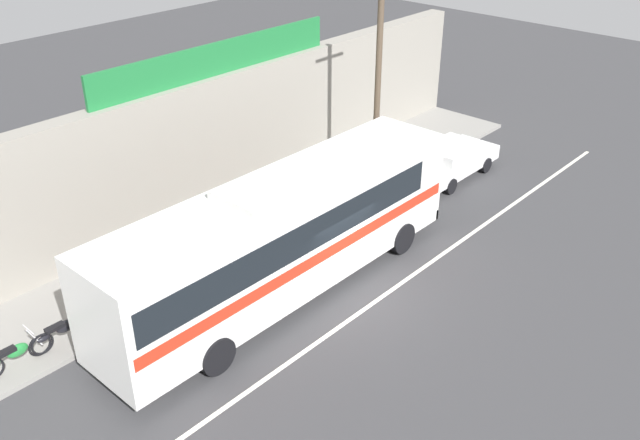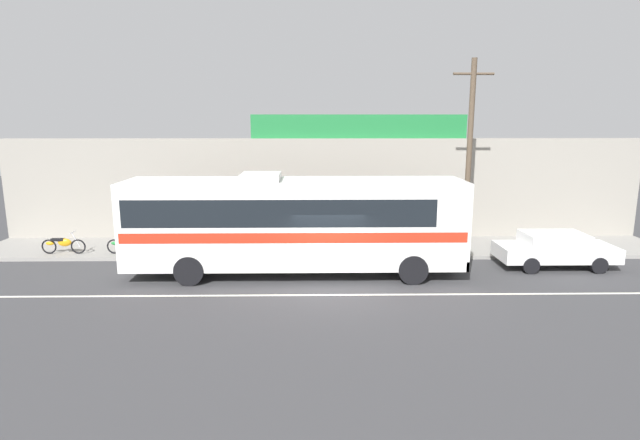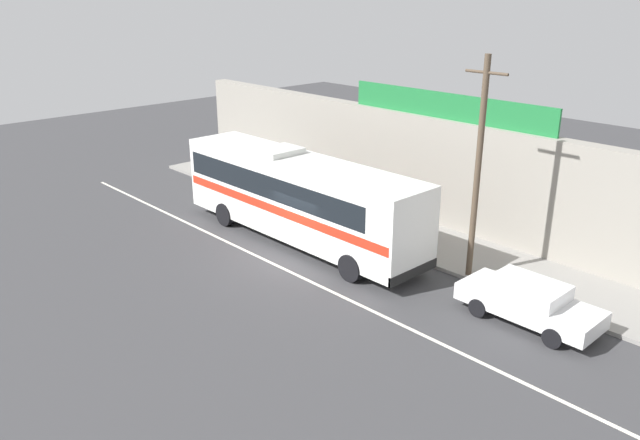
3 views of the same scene
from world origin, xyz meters
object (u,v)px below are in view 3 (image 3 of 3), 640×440
(intercity_bus, at_px, (298,194))
(parked_car, at_px, (528,301))
(pedestrian_far_right, at_px, (394,209))
(motorcycle_blue, at_px, (217,170))
(motorcycle_green, at_px, (246,181))
(pedestrian_by_curb, at_px, (346,196))
(utility_pole, at_px, (478,167))
(motorcycle_orange, at_px, (262,186))

(intercity_bus, height_order, parked_car, intercity_bus)
(parked_car, height_order, pedestrian_far_right, pedestrian_far_right)
(parked_car, distance_m, motorcycle_blue, 19.99)
(motorcycle_green, bearing_deg, pedestrian_by_curb, 7.79)
(motorcycle_green, distance_m, motorcycle_blue, 2.74)
(intercity_bus, relative_size, utility_pole, 1.55)
(pedestrian_far_right, bearing_deg, motorcycle_green, -172.65)
(motorcycle_green, bearing_deg, motorcycle_orange, -0.21)
(motorcycle_green, bearing_deg, parked_car, -5.93)
(pedestrian_by_curb, height_order, pedestrian_far_right, pedestrian_by_curb)
(motorcycle_green, height_order, motorcycle_blue, same)
(utility_pole, height_order, motorcycle_orange, utility_pole)
(intercity_bus, height_order, pedestrian_far_right, intercity_bus)
(pedestrian_by_curb, bearing_deg, parked_car, -13.98)
(utility_pole, relative_size, pedestrian_by_curb, 4.96)
(intercity_bus, bearing_deg, pedestrian_by_curb, 98.88)
(utility_pole, height_order, pedestrian_by_curb, utility_pole)
(pedestrian_far_right, bearing_deg, pedestrian_by_curb, -173.73)
(intercity_bus, xyz_separation_m, utility_pole, (7.03, 2.16, 2.15))
(pedestrian_by_curb, bearing_deg, pedestrian_far_right, 6.27)
(motorcycle_orange, distance_m, motorcycle_blue, 4.08)
(parked_car, relative_size, pedestrian_far_right, 2.83)
(motorcycle_blue, relative_size, pedestrian_by_curb, 1.15)
(motorcycle_orange, relative_size, motorcycle_blue, 1.03)
(intercity_bus, height_order, pedestrian_by_curb, intercity_bus)
(intercity_bus, bearing_deg, motorcycle_orange, 155.73)
(motorcycle_blue, xyz_separation_m, pedestrian_by_curb, (9.20, 0.87, 0.49))
(utility_pole, distance_m, motorcycle_orange, 13.21)
(pedestrian_by_curb, bearing_deg, motorcycle_orange, -170.16)
(motorcycle_green, distance_m, pedestrian_by_curb, 6.54)
(utility_pole, bearing_deg, motorcycle_green, 178.39)
(parked_car, height_order, pedestrian_by_curb, pedestrian_by_curb)
(intercity_bus, relative_size, motorcycle_orange, 6.47)
(motorcycle_orange, xyz_separation_m, motorcycle_blue, (-4.08, 0.02, 0.00))
(pedestrian_by_curb, bearing_deg, motorcycle_green, -172.21)
(intercity_bus, xyz_separation_m, parked_car, (10.17, 0.77, -1.33))
(utility_pole, xyz_separation_m, motorcycle_orange, (-12.69, 0.39, -3.65))
(parked_car, height_order, motorcycle_blue, parked_car)
(parked_car, height_order, motorcycle_green, parked_car)
(intercity_bus, relative_size, pedestrian_by_curb, 7.70)
(intercity_bus, xyz_separation_m, motorcycle_blue, (-9.74, 2.57, -1.50))
(intercity_bus, xyz_separation_m, pedestrian_by_curb, (-0.54, 3.44, -1.01))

